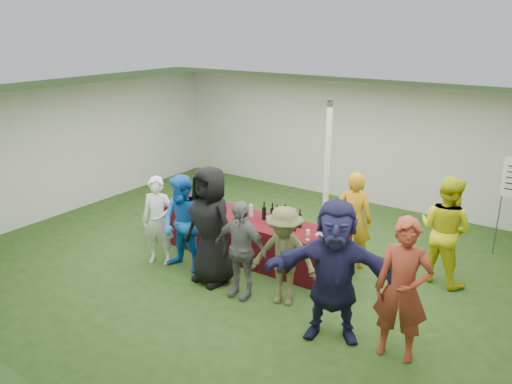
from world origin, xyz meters
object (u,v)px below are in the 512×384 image
Objects in this scene: staff_pourer at (353,220)px; customer_5 at (334,271)px; customer_4 at (284,256)px; staff_back at (445,230)px; customer_2 at (210,226)px; customer_3 at (240,249)px; customer_0 at (158,221)px; serving_table at (247,237)px; dump_bucket at (327,239)px; customer_6 at (403,290)px; customer_1 at (184,224)px.

customer_5 is at bearing 94.14° from staff_pourer.
staff_back is at bearing 35.25° from customer_4.
customer_3 is at bearing -0.13° from customer_2.
customer_5 is (3.41, -0.28, 0.19)m from customer_0.
customer_5 is (0.63, -2.02, 0.12)m from staff_pourer.
staff_back is (3.05, 1.06, 0.50)m from serving_table.
dump_bucket is at bearing 34.72° from customer_2.
customer_3 reaches higher than serving_table.
staff_back reaches higher than customer_3.
customer_6 is (2.47, -0.08, 0.15)m from customer_3.
dump_bucket is 2.34m from customer_1.
staff_pourer is 2.39m from customer_2.
customer_1 is (-0.56, -0.98, 0.45)m from serving_table.
dump_bucket is 1.90m from staff_back.
customer_6 is at bearing -33.27° from dump_bucket.
customer_4 is (-0.32, -0.72, -0.09)m from dump_bucket.
customer_2 is (-3.01, -2.08, 0.08)m from staff_back.
customer_4 is 1.84m from customer_6.
staff_pourer is at bearing 23.48° from serving_table.
customer_2 is at bearing -87.47° from serving_table.
serving_table is 2.70m from customer_5.
dump_bucket is 0.14× the size of customer_5.
serving_table is at bearing 149.80° from customer_6.
customer_2 reaches higher than serving_table.
customer_2 is at bearing -153.36° from dump_bucket.
dump_bucket is 0.17× the size of customer_0.
customer_0 is at bearing -176.55° from customer_1.
customer_2 is (-1.61, -0.81, 0.11)m from dump_bucket.
staff_pourer is at bearing 64.74° from customer_4.
staff_pourer reaches higher than customer_4.
dump_bucket is 2.88m from customer_0.
customer_6 reaches higher than staff_pourer.
staff_pourer is 1.11× the size of customer_4.
customer_2 is at bearing -4.57° from customer_1.
customer_0 is 1.01× the size of customer_3.
staff_back reaches higher than dump_bucket.
staff_back is 1.14× the size of customer_0.
staff_back is 2.64m from customer_4.
dump_bucket is 0.14× the size of customer_2.
dump_bucket is 0.16× the size of staff_pourer.
customer_6 is at bearing -25.68° from customer_0.
customer_0 is (-1.11, -1.01, 0.39)m from serving_table.
serving_table is 1.87m from staff_pourer.
dump_bucket reaches higher than serving_table.
dump_bucket is 0.18× the size of customer_4.
customer_6 is at bearing -20.89° from serving_table.
customer_1 reaches higher than serving_table.
customer_5 is at bearing -9.25° from customer_3.
staff_pourer reaches higher than customer_3.
customer_4 is 0.79× the size of customer_5.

